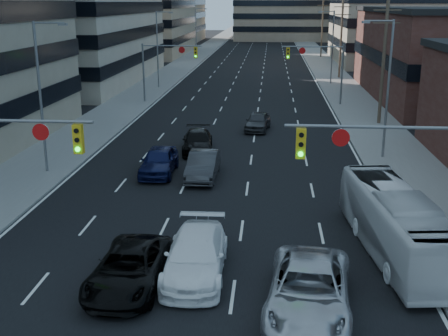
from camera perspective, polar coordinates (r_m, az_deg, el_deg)
road_surface at (r=142.11m, az=3.64°, el=12.46°), size 18.00×300.00×0.02m
sidewalk_left at (r=142.81m, az=-1.09°, el=12.54°), size 5.00×300.00×0.15m
sidewalk_right at (r=142.33m, az=8.38°, el=12.36°), size 5.00×300.00×0.15m
office_left_far at (r=114.95m, az=-9.14°, el=15.33°), size 20.00×30.00×16.00m
office_right_far at (r=102.17m, az=17.76°, el=14.08°), size 22.00×28.00×14.00m
bg_block_left at (r=154.85m, az=-7.07°, el=16.41°), size 24.00×24.00×20.00m
bg_block_right at (r=144.72m, az=16.86°, el=14.26°), size 22.00×22.00×12.00m
signal_near_right at (r=21.01m, az=16.89°, el=0.03°), size 6.59×0.33×6.00m
signal_far_left at (r=58.00m, az=-5.95°, el=10.78°), size 6.09×0.33×6.00m
signal_far_right at (r=57.20m, az=9.63°, el=10.56°), size 6.09×0.33×6.00m
utility_pole_block at (r=48.79m, az=15.94°, el=10.91°), size 2.20×0.28×11.00m
utility_pole_midblock at (r=78.38m, az=11.83°, el=13.09°), size 2.20×0.28×11.00m
utility_pole_distant at (r=108.20m, az=9.95°, el=14.05°), size 2.20×0.28×11.00m
streetlight_left_near at (r=34.76m, az=-17.97°, el=7.50°), size 2.03×0.22×9.00m
streetlight_left_mid at (r=68.22m, az=-6.66°, el=12.24°), size 2.03×0.22×9.00m
streetlight_left_far at (r=102.71m, az=-2.77°, el=13.74°), size 2.03×0.22×9.00m
streetlight_right_near at (r=37.79m, az=16.14°, el=8.32°), size 2.03×0.22×9.00m
streetlight_right_far at (r=72.27m, az=10.85°, el=12.30°), size 2.03×0.22×9.00m
black_pickup at (r=21.01m, az=-9.59°, el=-10.01°), size 2.60×5.34×1.46m
white_van at (r=21.57m, az=-2.88°, el=-8.85°), size 2.33×5.54×1.60m
silver_suv at (r=19.34m, az=8.63°, el=-12.12°), size 3.33×6.19×1.65m
transit_bus at (r=24.09m, az=17.03°, el=-5.38°), size 3.40×9.88×2.70m
sedan_blue at (r=34.05m, az=-6.62°, el=0.72°), size 2.00×4.84×1.64m
sedan_grey_center at (r=33.06m, az=-2.15°, el=0.27°), size 1.68×4.76×1.57m
sedan_black_far at (r=39.02m, az=-2.70°, el=2.72°), size 2.55×5.22×1.46m
sedan_grey_right at (r=45.63m, az=3.45°, el=4.75°), size 2.27×4.53×1.48m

